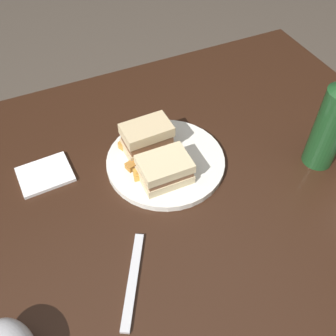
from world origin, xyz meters
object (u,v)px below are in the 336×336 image
cider_bottle (333,121)px  fork (133,280)px  plate (166,161)px  sandwich_half_left (148,137)px  napkin (45,174)px  sandwich_half_right (167,169)px

cider_bottle → fork: 0.50m
plate → sandwich_half_left: sandwich_half_left is taller
napkin → fork: size_ratio=0.61×
sandwich_half_right → sandwich_half_left: bearing=91.6°
cider_bottle → fork: cider_bottle is taller
sandwich_half_right → fork: 0.23m
sandwich_half_left → cider_bottle: (0.33, -0.18, 0.07)m
plate → sandwich_half_left: 0.07m
plate → sandwich_half_left: size_ratio=2.43×
sandwich_half_left → cider_bottle: cider_bottle is taller
cider_bottle → plate: bearing=157.3°
sandwich_half_right → fork: sandwich_half_right is taller
fork → sandwich_half_right: bearing=170.1°
sandwich_half_left → sandwich_half_right: sandwich_half_left is taller
plate → fork: (-0.16, -0.23, -0.00)m
sandwich_half_left → cider_bottle: bearing=-27.9°
plate → sandwich_half_left: (-0.02, 0.05, 0.04)m
napkin → sandwich_half_left: bearing=-7.4°
plate → sandwich_half_right: size_ratio=2.51×
sandwich_half_left → napkin: bearing=172.6°
sandwich_half_right → cider_bottle: size_ratio=0.36×
sandwich_half_left → fork: bearing=-117.8°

